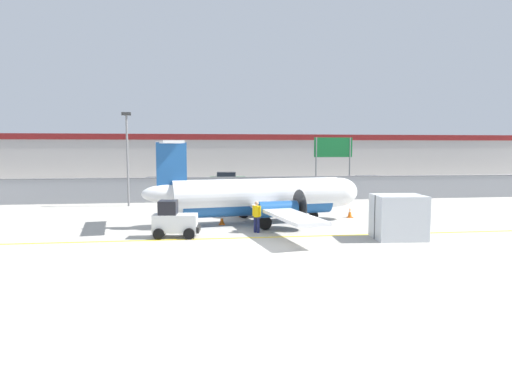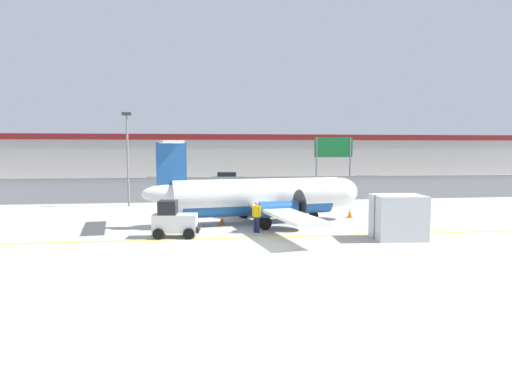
% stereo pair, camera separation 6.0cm
% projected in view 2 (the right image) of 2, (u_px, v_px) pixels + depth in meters
% --- Properties ---
extents(ground_plane, '(140.00, 140.00, 0.01)m').
position_uv_depth(ground_plane, '(268.00, 237.00, 23.19)').
color(ground_plane, '#ADA89E').
extents(perimeter_fence, '(98.00, 0.10, 2.10)m').
position_uv_depth(perimeter_fence, '(238.00, 188.00, 38.87)').
color(perimeter_fence, gray).
rests_on(perimeter_fence, ground).
extents(parking_lot_strip, '(98.00, 17.00, 0.12)m').
position_uv_depth(parking_lot_strip, '(229.00, 189.00, 50.32)').
color(parking_lot_strip, '#38383A').
rests_on(parking_lot_strip, ground).
extents(background_building, '(91.00, 8.10, 6.50)m').
position_uv_depth(background_building, '(220.00, 157.00, 68.25)').
color(background_building, '#BCB7B2').
rests_on(background_building, ground).
extents(commuter_airplane, '(13.48, 16.05, 4.92)m').
position_uv_depth(commuter_airplane, '(262.00, 197.00, 27.47)').
color(commuter_airplane, white).
rests_on(commuter_airplane, ground).
extents(baggage_tug, '(2.43, 1.58, 1.88)m').
position_uv_depth(baggage_tug, '(174.00, 221.00, 23.15)').
color(baggage_tug, silver).
rests_on(baggage_tug, ground).
extents(ground_crew_worker, '(0.48, 0.48, 1.70)m').
position_uv_depth(ground_crew_worker, '(257.00, 215.00, 24.38)').
color(ground_crew_worker, '#191E4C').
rests_on(ground_crew_worker, ground).
extents(cargo_container, '(2.54, 2.17, 2.20)m').
position_uv_depth(cargo_container, '(398.00, 217.00, 22.72)').
color(cargo_container, silver).
rests_on(cargo_container, ground).
extents(traffic_cone_near_left, '(0.36, 0.36, 0.64)m').
position_uv_depth(traffic_cone_near_left, '(222.00, 219.00, 27.05)').
color(traffic_cone_near_left, orange).
rests_on(traffic_cone_near_left, ground).
extents(traffic_cone_near_right, '(0.36, 0.36, 0.64)m').
position_uv_depth(traffic_cone_near_right, '(242.00, 212.00, 30.09)').
color(traffic_cone_near_right, orange).
rests_on(traffic_cone_near_right, ground).
extents(traffic_cone_far_left, '(0.36, 0.36, 0.64)m').
position_uv_depth(traffic_cone_far_left, '(350.00, 213.00, 29.74)').
color(traffic_cone_far_left, orange).
rests_on(traffic_cone_far_left, ground).
extents(parked_car_0, '(4.34, 2.32, 1.58)m').
position_uv_depth(parked_car_0, '(88.00, 187.00, 42.74)').
color(parked_car_0, gray).
rests_on(parked_car_0, parking_lot_strip).
extents(parked_car_1, '(4.32, 2.25, 1.58)m').
position_uv_depth(parked_car_1, '(157.00, 185.00, 44.74)').
color(parked_car_1, slate).
rests_on(parked_car_1, parking_lot_strip).
extents(parked_car_2, '(4.35, 2.33, 1.58)m').
position_uv_depth(parked_car_2, '(228.00, 179.00, 54.26)').
color(parked_car_2, '#19662D').
rests_on(parked_car_2, parking_lot_strip).
extents(parked_car_3, '(4.33, 2.28, 1.58)m').
position_uv_depth(parked_car_3, '(290.00, 185.00, 45.03)').
color(parked_car_3, silver).
rests_on(parked_car_3, parking_lot_strip).
extents(parked_car_4, '(4.36, 2.36, 1.58)m').
position_uv_depth(parked_car_4, '(370.00, 183.00, 47.21)').
color(parked_car_4, '#B28C19').
rests_on(parked_car_4, parking_lot_strip).
extents(apron_light_pole, '(0.70, 0.30, 7.27)m').
position_uv_depth(apron_light_pole, '(128.00, 151.00, 35.27)').
color(apron_light_pole, slate).
rests_on(apron_light_pole, ground).
extents(highway_sign, '(3.60, 0.14, 5.50)m').
position_uv_depth(highway_sign, '(333.00, 152.00, 41.81)').
color(highway_sign, slate).
rests_on(highway_sign, ground).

